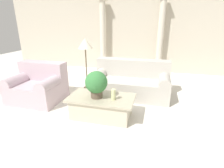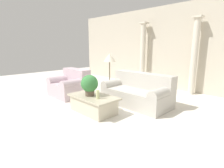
# 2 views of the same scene
# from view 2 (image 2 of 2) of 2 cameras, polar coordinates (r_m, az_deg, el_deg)

# --- Properties ---
(ground_plane) EXTENTS (16.00, 16.00, 0.00)m
(ground_plane) POSITION_cam_2_polar(r_m,az_deg,el_deg) (4.98, -2.26, -7.23)
(ground_plane) COLOR silver
(wall_back) EXTENTS (10.00, 0.06, 3.20)m
(wall_back) POSITION_cam_2_polar(r_m,az_deg,el_deg) (7.37, 17.50, 11.19)
(wall_back) COLOR beige
(wall_back) RESTS_ON ground_plane
(sofa_long) EXTENTS (1.95, 1.00, 0.90)m
(sofa_long) POSITION_cam_2_polar(r_m,az_deg,el_deg) (5.11, 8.30, -2.64)
(sofa_long) COLOR #B7B2A8
(sofa_long) RESTS_ON ground_plane
(loveseat) EXTENTS (1.18, 1.00, 0.90)m
(loveseat) POSITION_cam_2_polar(r_m,az_deg,el_deg) (6.11, -13.44, -0.31)
(loveseat) COLOR #C0A9B3
(loveseat) RESTS_ON ground_plane
(coffee_table) EXTENTS (1.31, 0.73, 0.43)m
(coffee_table) POSITION_cam_2_polar(r_m,az_deg,el_deg) (4.51, -6.09, -6.45)
(coffee_table) COLOR beige
(coffee_table) RESTS_ON ground_plane
(potted_plant) EXTENTS (0.43, 0.43, 0.53)m
(potted_plant) POSITION_cam_2_polar(r_m,az_deg,el_deg) (4.41, -7.35, -0.08)
(potted_plant) COLOR brown
(potted_plant) RESTS_ON coffee_table
(pillar_candle) EXTENTS (0.08, 0.08, 0.21)m
(pillar_candle) POSITION_cam_2_polar(r_m,az_deg,el_deg) (4.18, -4.68, -3.38)
(pillar_candle) COLOR beige
(pillar_candle) RESTS_ON coffee_table
(floor_lamp) EXTENTS (0.41, 0.41, 1.43)m
(floor_lamp) POSITION_cam_2_polar(r_m,az_deg,el_deg) (5.94, -0.79, 8.12)
(floor_lamp) COLOR brown
(floor_lamp) RESTS_ON ground_plane
(column_left) EXTENTS (0.30, 0.30, 2.63)m
(column_left) POSITION_cam_2_polar(r_m,az_deg,el_deg) (7.63, 9.98, 9.63)
(column_left) COLOR beige
(column_left) RESTS_ON ground_plane
(column_right) EXTENTS (0.30, 0.30, 2.63)m
(column_right) POSITION_cam_2_polar(r_m,az_deg,el_deg) (6.63, 25.29, 8.32)
(column_right) COLOR beige
(column_right) RESTS_ON ground_plane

